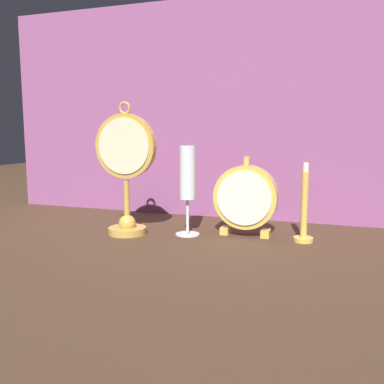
# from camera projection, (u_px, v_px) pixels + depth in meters

# --- Properties ---
(ground_plane) EXTENTS (4.00, 4.00, 0.00)m
(ground_plane) POSITION_uv_depth(u_px,v_px,m) (180.00, 245.00, 0.94)
(ground_plane) COLOR #422D1E
(fabric_backdrop_drape) EXTENTS (1.36, 0.01, 0.61)m
(fabric_backdrop_drape) POSITION_uv_depth(u_px,v_px,m) (221.00, 110.00, 1.20)
(fabric_backdrop_drape) COLOR #8E4C7F
(fabric_backdrop_drape) RESTS_ON ground_plane
(pocket_watch_on_stand) EXTENTS (0.15, 0.09, 0.31)m
(pocket_watch_on_stand) POSITION_uv_depth(u_px,v_px,m) (126.00, 171.00, 1.01)
(pocket_watch_on_stand) COLOR gold
(pocket_watch_on_stand) RESTS_ON ground_plane
(mantel_clock_silver) EXTENTS (0.15, 0.04, 0.19)m
(mantel_clock_silver) POSITION_uv_depth(u_px,v_px,m) (246.00, 198.00, 1.00)
(mantel_clock_silver) COLOR gold
(mantel_clock_silver) RESTS_ON ground_plane
(champagne_flute) EXTENTS (0.06, 0.06, 0.21)m
(champagne_flute) POSITION_uv_depth(u_px,v_px,m) (188.00, 180.00, 1.01)
(champagne_flute) COLOR silver
(champagne_flute) RESTS_ON ground_plane
(brass_candlestick) EXTENTS (0.04, 0.04, 0.18)m
(brass_candlestick) POSITION_uv_depth(u_px,v_px,m) (304.00, 214.00, 0.95)
(brass_candlestick) COLOR gold
(brass_candlestick) RESTS_ON ground_plane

